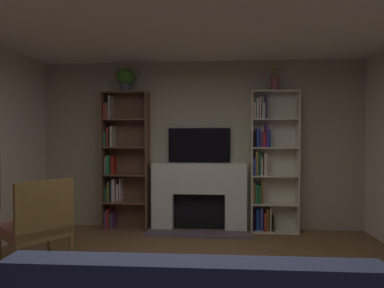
{
  "coord_description": "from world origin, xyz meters",
  "views": [
    {
      "loc": [
        0.26,
        -2.42,
        1.48
      ],
      "look_at": [
        0.0,
        1.07,
        1.39
      ],
      "focal_mm": 29.67,
      "sensor_mm": 36.0,
      "label": 1
    }
  ],
  "objects": [
    {
      "name": "armchair",
      "position": [
        -1.61,
        0.77,
        0.54
      ],
      "size": [
        0.85,
        0.84,
        1.03
      ],
      "color": "brown",
      "rests_on": "ground_plane"
    },
    {
      "name": "potted_plant",
      "position": [
        -1.16,
        2.52,
        2.39
      ],
      "size": [
        0.27,
        0.27,
        0.38
      ],
      "color": "#545360",
      "rests_on": "bookshelf_left"
    },
    {
      "name": "vase_with_flowers",
      "position": [
        1.16,
        2.52,
        2.31
      ],
      "size": [
        0.12,
        0.12,
        0.39
      ],
      "color": "brown",
      "rests_on": "bookshelf_right"
    },
    {
      "name": "wall_back_accent",
      "position": [
        0.0,
        2.7,
        1.34
      ],
      "size": [
        5.27,
        0.06,
        2.68
      ],
      "primitive_type": "cube",
      "color": "tan",
      "rests_on": "ground_plane"
    },
    {
      "name": "bookshelf_left",
      "position": [
        -1.24,
        2.56,
        1.04
      ],
      "size": [
        0.72,
        0.32,
        2.17
      ],
      "color": "brown",
      "rests_on": "ground_plane"
    },
    {
      "name": "fireplace",
      "position": [
        0.0,
        2.55,
        0.56
      ],
      "size": [
        1.58,
        0.54,
        1.06
      ],
      "color": "white",
      "rests_on": "ground_plane"
    },
    {
      "name": "tv",
      "position": [
        0.0,
        2.64,
        1.33
      ],
      "size": [
        0.98,
        0.06,
        0.55
      ],
      "primitive_type": "cube",
      "color": "black",
      "rests_on": "fireplace"
    },
    {
      "name": "bookshelf_right",
      "position": [
        1.07,
        2.57,
        1.05
      ],
      "size": [
        0.72,
        0.27,
        2.17
      ],
      "color": "beige",
      "rests_on": "ground_plane"
    }
  ]
}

